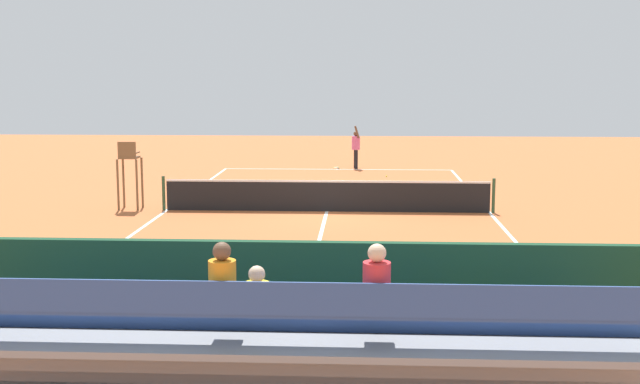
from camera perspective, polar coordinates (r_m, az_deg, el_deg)
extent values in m
plane|color=#BC6033|center=(25.20, 0.48, -1.37)|extent=(60.00, 60.00, 0.00)
cube|color=white|center=(36.08, 1.26, 1.60)|extent=(10.00, 0.10, 0.01)
cube|color=white|center=(14.50, -1.48, -8.75)|extent=(10.00, 0.10, 0.01)
cube|color=white|center=(25.48, 11.79, -1.44)|extent=(0.10, 22.00, 0.01)
cube|color=white|center=(25.91, -10.64, -1.24)|extent=(0.10, 22.00, 0.01)
cube|color=white|center=(31.18, 0.97, 0.52)|extent=(7.50, 0.10, 0.01)
cube|color=white|center=(19.27, -0.32, -4.41)|extent=(7.50, 0.10, 0.01)
cube|color=white|center=(25.20, 0.48, -1.36)|extent=(0.10, 12.10, 0.01)
cube|color=white|center=(36.08, 1.26, 1.60)|extent=(0.10, 0.30, 0.01)
cube|color=black|center=(25.13, 0.48, -0.35)|extent=(10.00, 0.02, 0.91)
cube|color=white|center=(25.06, 0.48, 0.75)|extent=(10.00, 0.04, 0.06)
cylinder|color=#2D5133|center=(25.41, 12.05, -0.25)|extent=(0.10, 0.10, 1.07)
cylinder|color=#2D5133|center=(25.85, -10.89, -0.08)|extent=(0.10, 0.10, 1.07)
cube|color=#194228|center=(11.35, -2.69, -8.40)|extent=(18.00, 0.16, 2.00)
cube|color=gray|center=(11.27, -2.85, -12.69)|extent=(9.00, 0.10, 0.45)
cube|color=gray|center=(10.88, -3.04, -12.44)|extent=(9.00, 0.80, 0.08)
cube|color=gray|center=(11.30, -2.83, -12.64)|extent=(9.00, 0.04, 0.45)
cube|color=#335193|center=(10.65, -3.12, -10.52)|extent=(8.60, 0.36, 0.04)
cube|color=#335193|center=(10.41, -3.24, -9.80)|extent=(8.60, 0.03, 0.36)
cube|color=gray|center=(9.98, -3.56, -11.66)|extent=(9.00, 0.80, 0.08)
cube|color=gray|center=(10.40, -3.30, -11.90)|extent=(9.00, 0.04, 0.45)
cube|color=#335193|center=(9.75, -3.65, -9.54)|extent=(8.60, 0.36, 0.04)
cube|color=#335193|center=(9.52, -3.79, -8.73)|extent=(8.60, 0.03, 0.36)
cube|color=gray|center=(9.08, -4.17, -10.72)|extent=(9.00, 0.80, 0.08)
cube|color=gray|center=(9.50, -3.87, -11.02)|extent=(9.00, 0.04, 0.45)
cube|color=#335193|center=(8.86, -4.28, -8.36)|extent=(8.60, 0.36, 0.04)
cube|color=#335193|center=(8.63, -4.45, -7.43)|extent=(8.60, 0.03, 0.36)
cube|color=#2D2D33|center=(9.91, -4.31, -9.00)|extent=(0.32, 0.40, 0.12)
cylinder|color=yellow|center=(9.72, -4.42, -7.60)|extent=(0.30, 0.30, 0.45)
sphere|color=beige|center=(9.63, -4.45, -5.75)|extent=(0.20, 0.20, 0.20)
cube|color=#2D2D33|center=(10.96, -8.79, -9.83)|extent=(0.32, 0.40, 0.12)
cylinder|color=purple|center=(10.76, -8.96, -8.59)|extent=(0.30, 0.30, 0.45)
sphere|color=brown|center=(10.67, -9.00, -6.92)|extent=(0.20, 0.20, 0.20)
cube|color=#2D2D33|center=(10.83, 10.72, -10.10)|extent=(0.32, 0.40, 0.12)
cylinder|color=yellow|center=(10.63, 10.85, -8.84)|extent=(0.30, 0.30, 0.45)
sphere|color=#8C6647|center=(10.54, 10.90, -7.16)|extent=(0.20, 0.20, 0.20)
cube|color=#2D2D33|center=(8.94, 3.95, -7.93)|extent=(0.32, 0.40, 0.12)
cylinder|color=red|center=(8.75, 3.99, -6.36)|extent=(0.30, 0.30, 0.45)
sphere|color=beige|center=(8.67, 4.01, -4.28)|extent=(0.20, 0.20, 0.20)
cube|color=#2D2D33|center=(9.07, -6.68, -7.73)|extent=(0.32, 0.40, 0.12)
cylinder|color=orange|center=(8.88, -6.85, -6.18)|extent=(0.30, 0.30, 0.45)
sphere|color=brown|center=(8.80, -6.88, -4.13)|extent=(0.20, 0.20, 0.20)
cylinder|color=brown|center=(26.47, -12.34, 0.66)|extent=(0.07, 0.07, 1.60)
cylinder|color=brown|center=(26.63, -13.58, 0.66)|extent=(0.07, 0.07, 1.60)
cylinder|color=brown|center=(25.90, -12.69, 0.48)|extent=(0.07, 0.07, 1.60)
cylinder|color=brown|center=(26.06, -13.96, 0.49)|extent=(0.07, 0.07, 1.60)
cube|color=brown|center=(26.17, -13.20, 2.37)|extent=(0.56, 0.56, 0.06)
cube|color=brown|center=(25.91, -13.37, 2.91)|extent=(0.56, 0.06, 0.48)
cube|color=brown|center=(26.08, -12.66, 2.70)|extent=(0.04, 0.48, 0.04)
cube|color=brown|center=(26.23, -13.76, 2.70)|extent=(0.04, 0.48, 0.04)
cube|color=#234C2D|center=(12.31, 9.79, -9.85)|extent=(1.80, 0.40, 0.05)
cylinder|color=#234C2D|center=(12.49, 13.24, -10.77)|extent=(0.06, 0.06, 0.45)
cylinder|color=#234C2D|center=(12.32, 6.23, -10.87)|extent=(0.06, 0.06, 0.45)
cube|color=#234C2D|center=(12.05, 9.92, -8.76)|extent=(1.80, 0.04, 0.36)
cube|color=black|center=(12.13, 1.48, -11.36)|extent=(0.90, 0.36, 0.36)
cylinder|color=black|center=(36.48, 2.49, 2.34)|extent=(0.14, 0.14, 0.85)
cylinder|color=black|center=(36.26, 2.55, 2.30)|extent=(0.14, 0.14, 0.85)
cylinder|color=pink|center=(36.30, 2.53, 3.46)|extent=(0.42, 0.42, 0.60)
sphere|color=brown|center=(36.27, 2.53, 4.10)|extent=(0.22, 0.22, 0.22)
cylinder|color=brown|center=(36.04, 2.60, 4.22)|extent=(0.26, 0.14, 0.55)
cylinder|color=brown|center=(36.51, 2.46, 3.53)|extent=(0.11, 0.11, 0.50)
cylinder|color=black|center=(36.42, 1.27, 1.68)|extent=(0.13, 0.27, 0.03)
torus|color=#D8CC4C|center=(36.68, 1.14, 1.73)|extent=(0.39, 0.39, 0.02)
cylinder|color=white|center=(36.68, 1.14, 1.73)|extent=(0.25, 0.25, 0.00)
sphere|color=#CCDB33|center=(33.56, 4.67, 1.11)|extent=(0.07, 0.07, 0.07)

